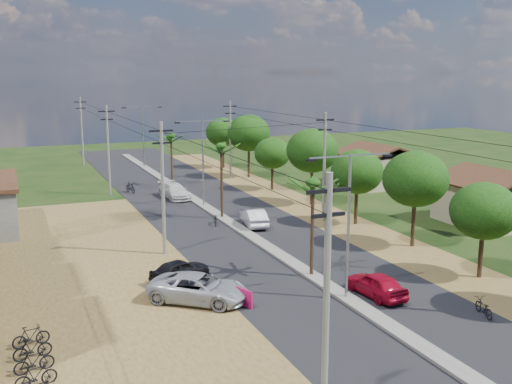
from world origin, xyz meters
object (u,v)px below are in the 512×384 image
car_white_far (175,191)px  parked_scooter_row (35,368)px  car_red_near (376,285)px  roadside_sign (244,298)px  moto_rider_east (484,308)px  car_parked_dark (180,270)px  car_silver_mid (254,218)px  car_parked_silver (199,289)px

car_white_far → parked_scooter_row: (-14.56, -32.19, -0.22)m
car_red_near → roadside_sign: car_red_near is taller
moto_rider_east → parked_scooter_row: (-21.26, 2.04, 0.05)m
car_red_near → car_parked_dark: (-9.24, 6.71, -0.04)m
car_silver_mid → car_parked_silver: 16.50m
car_silver_mid → parked_scooter_row: size_ratio=0.59×
car_white_far → roadside_sign: (-4.00, -28.35, -0.23)m
car_parked_dark → car_white_far: bearing=-36.2°
car_red_near → car_parked_dark: bearing=-40.8°
car_parked_dark → moto_rider_east: (12.70, -11.13, -0.19)m
car_silver_mid → parked_scooter_row: car_silver_mid is taller
roadside_sign → parked_scooter_row: (-10.56, -3.84, 0.01)m
car_red_near → car_silver_mid: 16.86m
roadside_sign → car_parked_silver: bearing=120.2°
moto_rider_east → car_red_near: bearing=-36.2°
car_red_near → car_silver_mid: car_silver_mid is taller
car_parked_silver → car_red_near: bearing=-69.8°
car_white_far → roadside_sign: car_white_far is taller
car_parked_dark → parked_scooter_row: (-8.56, -9.10, -0.14)m
car_silver_mid → car_parked_dark: 13.56m
car_red_near → car_silver_mid: size_ratio=0.93×
car_red_near → car_silver_mid: (-0.24, 16.86, 0.03)m
car_red_near → car_parked_silver: car_parked_silver is taller
car_red_near → car_white_far: (-3.24, 29.81, 0.04)m
moto_rider_east → parked_scooter_row: size_ratio=0.23×
car_parked_dark → parked_scooter_row: bearing=115.1°
car_silver_mid → car_parked_silver: bearing=66.7°
car_parked_dark → parked_scooter_row: size_ratio=0.51×
car_silver_mid → roadside_sign: (-7.00, -15.40, -0.22)m
car_white_far → car_parked_silver: car_parked_silver is taller
car_silver_mid → car_parked_dark: bearing=58.2°
car_white_far → moto_rider_east: bearing=-84.5°
parked_scooter_row → moto_rider_east: bearing=-5.5°
car_silver_mid → parked_scooter_row: (-17.56, -19.24, -0.21)m
roadside_sign → car_parked_dark: bearing=89.2°
car_parked_silver → moto_rider_east: car_parked_silver is taller
car_parked_silver → parked_scooter_row: 10.13m
roadside_sign → moto_rider_east: bearing=-50.4°
car_white_far → car_parked_dark: (-6.00, -23.10, -0.09)m
car_white_far → car_parked_dark: bearing=-110.2°
car_parked_silver → car_silver_mid: bearing=5.3°
car_parked_silver → car_parked_dark: bearing=38.4°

